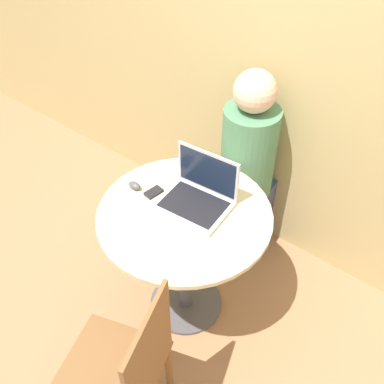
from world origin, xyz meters
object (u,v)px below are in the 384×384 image
Objects in this scene: cell_phone at (154,192)px; person_seated at (249,175)px; chair_empty at (126,371)px; laptop at (198,195)px.

person_seated reaches higher than cell_phone.
chair_empty is (0.40, -0.65, -0.29)m from cell_phone.
cell_phone is 0.70m from person_seated.
laptop reaches higher than cell_phone.
laptop is at bearing 21.36° from cell_phone.
person_seated is (-0.04, 0.55, -0.28)m from laptop.
person_seated is at bearing 99.78° from chair_empty.
chair_empty reaches higher than cell_phone.
laptop is 0.28× the size of person_seated.
person_seated is (0.17, 0.63, -0.24)m from cell_phone.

